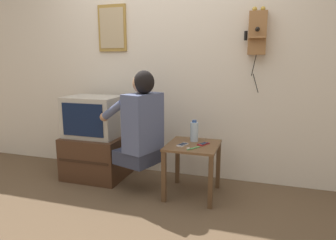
% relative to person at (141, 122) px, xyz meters
% --- Properties ---
extents(ground_plane, '(14.00, 14.00, 0.00)m').
position_rel_person_xyz_m(ground_plane, '(0.03, -0.45, -0.72)').
color(ground_plane, brown).
extents(wall_back, '(6.80, 0.05, 2.55)m').
position_rel_person_xyz_m(wall_back, '(0.03, 0.62, 0.56)').
color(wall_back, beige).
rests_on(wall_back, ground_plane).
extents(side_table, '(0.49, 0.52, 0.51)m').
position_rel_person_xyz_m(side_table, '(0.50, 0.10, -0.31)').
color(side_table, brown).
rests_on(side_table, ground_plane).
extents(person, '(0.60, 0.53, 0.92)m').
position_rel_person_xyz_m(person, '(0.00, 0.00, 0.00)').
color(person, '#2D3347').
rests_on(person, ground_plane).
extents(tv_stand, '(0.65, 0.56, 0.47)m').
position_rel_person_xyz_m(tv_stand, '(-0.64, 0.24, -0.48)').
color(tv_stand, '#422819').
rests_on(tv_stand, ground_plane).
extents(television, '(0.58, 0.43, 0.45)m').
position_rel_person_xyz_m(television, '(-0.67, 0.23, -0.02)').
color(television, '#ADA89E').
rests_on(television, tv_stand).
extents(wall_phone_antique, '(0.21, 0.19, 0.83)m').
position_rel_person_xyz_m(wall_phone_antique, '(1.03, 0.54, 0.85)').
color(wall_phone_antique, olive).
extents(framed_picture, '(0.35, 0.03, 0.52)m').
position_rel_person_xyz_m(framed_picture, '(-0.58, 0.58, 0.95)').
color(framed_picture, olive).
extents(cell_phone_held, '(0.09, 0.14, 0.01)m').
position_rel_person_xyz_m(cell_phone_held, '(0.41, 0.04, -0.20)').
color(cell_phone_held, silver).
rests_on(cell_phone_held, side_table).
extents(cell_phone_spare, '(0.11, 0.14, 0.01)m').
position_rel_person_xyz_m(cell_phone_spare, '(0.60, 0.13, -0.20)').
color(cell_phone_spare, maroon).
rests_on(cell_phone_spare, side_table).
extents(water_bottle, '(0.08, 0.08, 0.21)m').
position_rel_person_xyz_m(water_bottle, '(0.48, 0.22, -0.11)').
color(water_bottle, '#ADC6DB').
rests_on(water_bottle, side_table).
extents(toothbrush, '(0.09, 0.14, 0.02)m').
position_rel_person_xyz_m(toothbrush, '(0.53, -0.05, -0.20)').
color(toothbrush, '#4CBF66').
rests_on(toothbrush, side_table).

